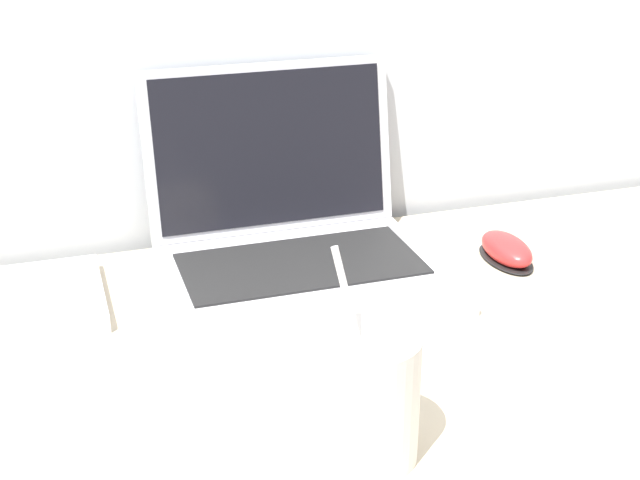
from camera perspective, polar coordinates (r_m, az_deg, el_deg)
The scene contains 3 objects.
laptop at distance 1.10m, azimuth -1.72°, elevation 0.41°, with size 0.33×0.31×0.24m.
drink_cup at distance 0.76m, azimuth 2.80°, elevation -9.87°, with size 0.10×0.10×0.20m.
computer_mouse at distance 1.16m, azimuth 11.84°, elevation -0.65°, with size 0.05×0.10×0.03m.
Camera 1 is at (-0.38, -0.36, 1.22)m, focal length 50.00 mm.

